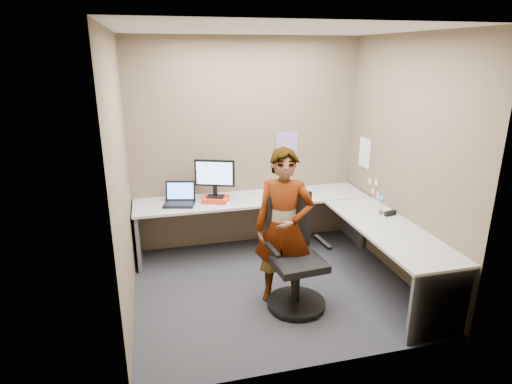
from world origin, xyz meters
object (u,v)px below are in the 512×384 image
object	(u,v)px
desk	(300,222)
person	(284,228)
monitor	(215,175)
office_chair	(295,263)

from	to	relation	value
desk	person	world-z (taller)	person
monitor	person	xyz separation A→B (m)	(0.51, -1.21, -0.25)
monitor	office_chair	xyz separation A→B (m)	(0.59, -1.32, -0.60)
office_chair	desk	bearing A→B (deg)	61.65
monitor	person	distance (m)	1.34
office_chair	person	distance (m)	0.38
desk	office_chair	size ratio (longest dim) A/B	2.63
desk	monitor	xyz separation A→B (m)	(-0.91, 0.57, 0.48)
monitor	office_chair	size ratio (longest dim) A/B	0.42
person	monitor	bearing A→B (deg)	135.70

